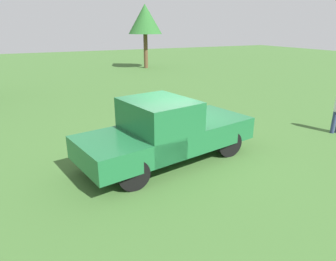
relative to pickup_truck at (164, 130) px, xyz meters
name	(u,v)px	position (x,y,z in m)	size (l,w,h in m)	color
ground_plane	(174,150)	(-0.61, -0.61, -0.94)	(80.00, 80.00, 0.00)	#3D662D
pickup_truck	(164,130)	(0.00, 0.00, 0.00)	(5.29, 2.82, 1.81)	black
tree_side	(145,20)	(-7.08, -18.76, 3.20)	(2.92, 2.92, 5.41)	brown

